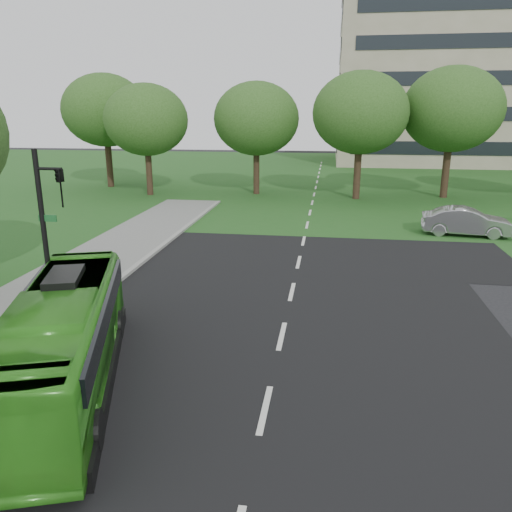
{
  "coord_description": "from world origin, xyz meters",
  "views": [
    {
      "loc": [
        1.29,
        -12.08,
        6.66
      ],
      "look_at": [
        -1.29,
        5.28,
        1.6
      ],
      "focal_mm": 35.0,
      "sensor_mm": 36.0,
      "label": 1
    }
  ],
  "objects_px": {
    "office_building": "(493,67)",
    "tree_park_a": "(146,120)",
    "traffic_light": "(49,228)",
    "bus": "(63,340)",
    "tree_park_c": "(361,113)",
    "tree_park_d": "(452,110)",
    "sedan": "(466,222)",
    "tree_park_b": "(256,119)",
    "tree_park_f": "(105,110)"
  },
  "relations": [
    {
      "from": "office_building",
      "to": "tree_park_b",
      "type": "relative_size",
      "value": 4.39
    },
    {
      "from": "tree_park_c",
      "to": "tree_park_d",
      "type": "xyz_separation_m",
      "value": [
        7.06,
        1.69,
        0.26
      ]
    },
    {
      "from": "tree_park_a",
      "to": "tree_park_f",
      "type": "relative_size",
      "value": 0.89
    },
    {
      "from": "office_building",
      "to": "tree_park_c",
      "type": "distance_m",
      "value": 38.84
    },
    {
      "from": "tree_park_a",
      "to": "tree_park_b",
      "type": "xyz_separation_m",
      "value": [
        8.75,
        1.81,
        0.08
      ]
    },
    {
      "from": "tree_park_a",
      "to": "office_building",
      "type": "bearing_deg",
      "value": 43.78
    },
    {
      "from": "bus",
      "to": "traffic_light",
      "type": "bearing_deg",
      "value": 103.33
    },
    {
      "from": "office_building",
      "to": "traffic_light",
      "type": "distance_m",
      "value": 67.69
    },
    {
      "from": "tree_park_a",
      "to": "tree_park_b",
      "type": "height_order",
      "value": "tree_park_b"
    },
    {
      "from": "office_building",
      "to": "bus",
      "type": "distance_m",
      "value": 70.01
    },
    {
      "from": "tree_park_a",
      "to": "bus",
      "type": "height_order",
      "value": "tree_park_a"
    },
    {
      "from": "tree_park_a",
      "to": "traffic_light",
      "type": "height_order",
      "value": "tree_park_a"
    },
    {
      "from": "tree_park_d",
      "to": "tree_park_c",
      "type": "bearing_deg",
      "value": -166.55
    },
    {
      "from": "office_building",
      "to": "bus",
      "type": "relative_size",
      "value": 4.45
    },
    {
      "from": "tree_park_a",
      "to": "traffic_light",
      "type": "relative_size",
      "value": 1.58
    },
    {
      "from": "office_building",
      "to": "tree_park_f",
      "type": "xyz_separation_m",
      "value": [
        -40.87,
        -30.07,
        -5.66
      ]
    },
    {
      "from": "tree_park_c",
      "to": "tree_park_d",
      "type": "bearing_deg",
      "value": 13.45
    },
    {
      "from": "tree_park_c",
      "to": "bus",
      "type": "distance_m",
      "value": 31.62
    },
    {
      "from": "office_building",
      "to": "tree_park_a",
      "type": "distance_m",
      "value": 49.7
    },
    {
      "from": "tree_park_f",
      "to": "bus",
      "type": "distance_m",
      "value": 36.68
    },
    {
      "from": "office_building",
      "to": "tree_park_d",
      "type": "bearing_deg",
      "value": -109.84
    },
    {
      "from": "tree_park_b",
      "to": "tree_park_f",
      "type": "distance_m",
      "value": 14.23
    },
    {
      "from": "office_building",
      "to": "tree_park_d",
      "type": "height_order",
      "value": "office_building"
    },
    {
      "from": "tree_park_d",
      "to": "traffic_light",
      "type": "xyz_separation_m",
      "value": [
        -17.47,
        -28.57,
        -3.56
      ]
    },
    {
      "from": "tree_park_b",
      "to": "tree_park_f",
      "type": "height_order",
      "value": "tree_park_f"
    },
    {
      "from": "bus",
      "to": "tree_park_b",
      "type": "bearing_deg",
      "value": 71.08
    },
    {
      "from": "tree_park_b",
      "to": "traffic_light",
      "type": "bearing_deg",
      "value": -94.35
    },
    {
      "from": "tree_park_d",
      "to": "traffic_light",
      "type": "bearing_deg",
      "value": -121.43
    },
    {
      "from": "tree_park_f",
      "to": "office_building",
      "type": "bearing_deg",
      "value": 36.35
    },
    {
      "from": "office_building",
      "to": "sedan",
      "type": "xyz_separation_m",
      "value": [
        -13.04,
        -45.27,
        -11.71
      ]
    },
    {
      "from": "tree_park_a",
      "to": "tree_park_b",
      "type": "relative_size",
      "value": 0.98
    },
    {
      "from": "tree_park_b",
      "to": "tree_park_c",
      "type": "distance_m",
      "value": 8.37
    },
    {
      "from": "tree_park_a",
      "to": "tree_park_d",
      "type": "height_order",
      "value": "tree_park_d"
    },
    {
      "from": "tree_park_d",
      "to": "tree_park_f",
      "type": "relative_size",
      "value": 1.01
    },
    {
      "from": "sedan",
      "to": "traffic_light",
      "type": "bearing_deg",
      "value": 140.75
    },
    {
      "from": "office_building",
      "to": "tree_park_a",
      "type": "xyz_separation_m",
      "value": [
        -35.58,
        -34.1,
        -6.42
      ]
    },
    {
      "from": "bus",
      "to": "office_building",
      "type": "bearing_deg",
      "value": 48.44
    },
    {
      "from": "tree_park_a",
      "to": "tree_park_b",
      "type": "distance_m",
      "value": 8.93
    },
    {
      "from": "office_building",
      "to": "tree_park_f",
      "type": "height_order",
      "value": "office_building"
    },
    {
      "from": "tree_park_b",
      "to": "bus",
      "type": "height_order",
      "value": "tree_park_b"
    },
    {
      "from": "bus",
      "to": "sedan",
      "type": "height_order",
      "value": "bus"
    },
    {
      "from": "tree_park_b",
      "to": "tree_park_f",
      "type": "xyz_separation_m",
      "value": [
        -14.03,
        2.22,
        0.68
      ]
    },
    {
      "from": "traffic_light",
      "to": "bus",
      "type": "bearing_deg",
      "value": -33.49
    },
    {
      "from": "tree_park_d",
      "to": "tree_park_f",
      "type": "bearing_deg",
      "value": 176.42
    },
    {
      "from": "sedan",
      "to": "tree_park_b",
      "type": "bearing_deg",
      "value": 53.84
    },
    {
      "from": "office_building",
      "to": "tree_park_f",
      "type": "distance_m",
      "value": 51.06
    },
    {
      "from": "office_building",
      "to": "traffic_light",
      "type": "height_order",
      "value": "office_building"
    },
    {
      "from": "sedan",
      "to": "tree_park_c",
      "type": "bearing_deg",
      "value": 32.47
    },
    {
      "from": "tree_park_f",
      "to": "sedan",
      "type": "height_order",
      "value": "tree_park_f"
    },
    {
      "from": "tree_park_a",
      "to": "sedan",
      "type": "relative_size",
      "value": 1.88
    }
  ]
}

